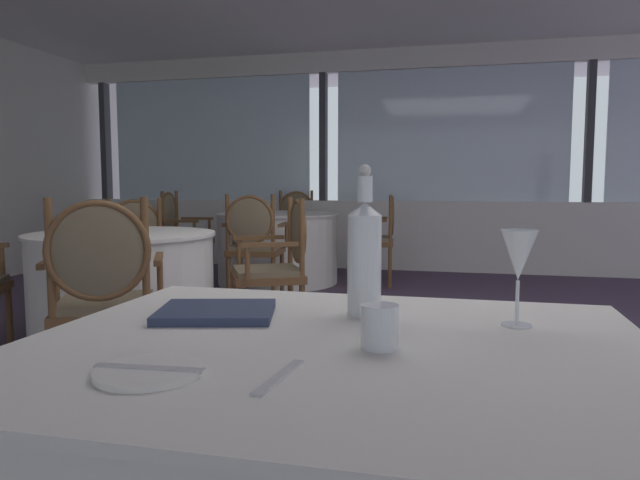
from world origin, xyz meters
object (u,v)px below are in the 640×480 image
object	(u,v)px
dining_chair_1_1	(379,232)
dining_chair_1_3	(180,229)
water_tumbler	(378,326)
dining_chair_1_2	(295,223)
wine_glass	(519,257)
water_bottle	(364,255)
dining_chair_0_1	(134,248)
dining_chair_0_3	(103,286)
menu_book	(216,312)
dining_chair_1_0	(253,239)
dining_chair_0_0	(280,258)
side_plate	(149,371)

from	to	relation	value
dining_chair_1_1	dining_chair_1_3	world-z (taller)	dining_chair_1_3
water_tumbler	dining_chair_1_2	bearing A→B (deg)	107.55
dining_chair_1_2	wine_glass	bearing A→B (deg)	14.22
water_bottle	dining_chair_1_2	size ratio (longest dim) A/B	0.36
wine_glass	dining_chair_0_1	bearing A→B (deg)	133.12
water_bottle	dining_chair_1_3	world-z (taller)	water_bottle
water_tumbler	dining_chair_1_3	bearing A→B (deg)	121.04
dining_chair_0_3	menu_book	bearing A→B (deg)	-163.92
wine_glass	dining_chair_1_0	xyz separation A→B (m)	(-1.89, 3.50, -0.32)
water_bottle	dining_chair_1_3	xyz separation A→B (m)	(-2.76, 4.43, -0.32)
dining_chair_0_0	dining_chair_0_3	bearing A→B (deg)	45.08
water_bottle	water_tumbler	world-z (taller)	water_bottle
wine_glass	dining_chair_0_3	size ratio (longest dim) A/B	0.21
dining_chair_0_0	dining_chair_0_1	world-z (taller)	dining_chair_0_0
water_bottle	water_tumbler	bearing A→B (deg)	-75.34
dining_chair_0_1	dining_chair_1_1	distance (m)	2.54
dining_chair_1_1	wine_glass	bearing A→B (deg)	94.84
dining_chair_0_0	dining_chair_1_2	bearing A→B (deg)	-103.13
wine_glass	dining_chair_1_0	distance (m)	4.00
dining_chair_1_0	dining_chair_1_1	distance (m)	1.53
menu_book	dining_chair_0_1	xyz separation A→B (m)	(-2.00, 2.92, -0.21)
water_bottle	menu_book	distance (m)	0.37
dining_chair_1_0	water_bottle	bearing A→B (deg)	-162.37
side_plate	menu_book	size ratio (longest dim) A/B	0.67
water_tumbler	dining_chair_1_1	size ratio (longest dim) A/B	0.09
wine_glass	water_tumbler	world-z (taller)	wine_glass
side_plate	water_bottle	size ratio (longest dim) A/B	0.50
water_bottle	wine_glass	bearing A→B (deg)	-4.66
menu_book	dining_chair_0_3	bearing A→B (deg)	119.44
dining_chair_0_0	dining_chair_1_2	distance (m)	3.34
dining_chair_0_1	dining_chair_1_0	xyz separation A→B (m)	(0.78, 0.65, 0.03)
water_bottle	dining_chair_1_1	xyz separation A→B (m)	(-0.60, 4.68, -0.33)
dining_chair_0_1	dining_chair_1_0	size ratio (longest dim) A/B	0.97
side_plate	dining_chair_0_0	distance (m)	2.99
menu_book	dining_chair_0_1	world-z (taller)	dining_chair_0_1
side_plate	dining_chair_1_1	distance (m)	5.19
water_bottle	dining_chair_1_1	world-z (taller)	water_bottle
dining_chair_0_1	wine_glass	bearing A→B (deg)	15.61
menu_book	wine_glass	bearing A→B (deg)	-8.55
water_bottle	dining_chair_0_1	bearing A→B (deg)	129.56
water_bottle	dining_chair_0_3	size ratio (longest dim) A/B	0.35
dining_chair_0_1	dining_chair_1_3	world-z (taller)	dining_chair_1_3
side_plate	water_bottle	distance (m)	0.59
dining_chair_1_2	dining_chair_1_3	world-z (taller)	dining_chair_1_3
dining_chair_0_0	dining_chair_0_1	bearing A→B (deg)	-44.97
dining_chair_0_0	dining_chair_0_3	distance (m)	1.44
wine_glass	menu_book	size ratio (longest dim) A/B	0.80
menu_book	dining_chair_1_0	xyz separation A→B (m)	(-1.22, 3.57, -0.18)
side_plate	dining_chair_1_3	xyz separation A→B (m)	(-2.49, 4.94, -0.19)
wine_glass	dining_chair_0_1	xyz separation A→B (m)	(-2.67, 2.85, -0.35)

